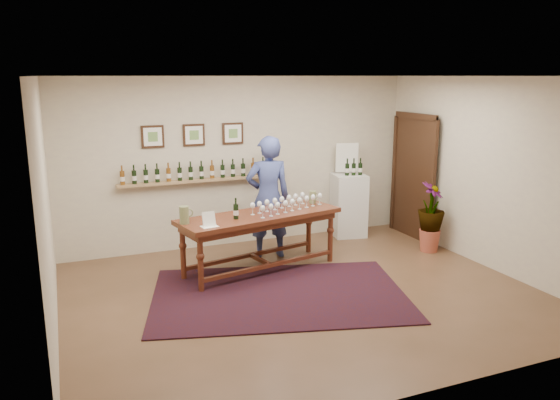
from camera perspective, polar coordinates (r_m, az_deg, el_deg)
name	(u,v)px	position (r m, az deg, el deg)	size (l,w,h in m)	color
ground	(303,294)	(7.29, 2.42, -9.78)	(6.00, 6.00, 0.00)	brown
room_shell	(370,176)	(9.52, 9.40, 2.51)	(6.00, 6.00, 6.00)	beige
rug	(279,294)	(7.24, -0.09, -9.84)	(3.27, 2.18, 0.02)	#41100B
tasting_table	(260,222)	(7.92, -2.10, -2.34)	(2.53, 1.26, 0.86)	#4D2613
table_glasses	(284,204)	(8.05, 0.39, -0.44)	(1.36, 0.31, 0.19)	white
table_bottles	(234,207)	(7.62, -4.78, -0.70)	(0.31, 0.18, 0.33)	black
pitcher_left	(184,215)	(7.44, -9.97, -1.55)	(0.15, 0.15, 0.24)	olive
pitcher_right	(313,197)	(8.52, 3.42, 0.31)	(0.12, 0.12, 0.19)	olive
menu_card	(209,219)	(7.26, -7.45, -1.99)	(0.22, 0.16, 0.20)	white
display_pedestal	(348,205)	(9.78, 7.17, -0.53)	(0.55, 0.55, 1.11)	silver
pedestal_bottles	(354,167)	(9.59, 7.71, 3.39)	(0.28, 0.07, 0.28)	black
info_sign	(347,158)	(9.76, 7.01, 4.43)	(0.41, 0.02, 0.56)	white
potted_plant	(431,217)	(9.14, 15.47, -1.73)	(0.73, 0.73, 0.98)	#A34B36
person	(268,197)	(8.48, -1.25, 0.30)	(0.70, 0.46, 1.92)	navy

